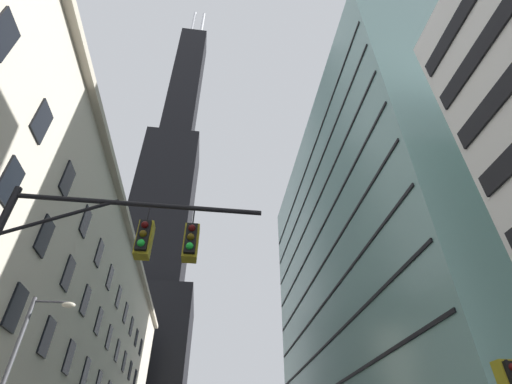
{
  "coord_description": "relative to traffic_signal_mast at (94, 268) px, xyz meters",
  "views": [
    {
      "loc": [
        -1.21,
        -6.81,
        1.5
      ],
      "look_at": [
        1.5,
        14.09,
        17.66
      ],
      "focal_mm": 25.88,
      "sensor_mm": 36.0,
      "label": 1
    }
  ],
  "objects": [
    {
      "name": "glass_office_midrise",
      "position": [
        22.75,
        29.39,
        15.61
      ],
      "size": [
        15.31,
        44.37,
        42.47
      ],
      "color": "gray",
      "rests_on": "ground"
    },
    {
      "name": "station_building",
      "position": [
        -13.56,
        27.4,
        6.39
      ],
      "size": [
        14.09,
        71.14,
        24.08
      ],
      "color": "beige",
      "rests_on": "ground"
    },
    {
      "name": "street_lamppost",
      "position": [
        -4.16,
        7.2,
        -1.16
      ],
      "size": [
        1.81,
        0.32,
        7.29
      ],
      "color": "#47474C",
      "rests_on": "sidewalk_left"
    },
    {
      "name": "traffic_signal_mast",
      "position": [
        0.0,
        0.0,
        0.0
      ],
      "size": [
        7.06,
        0.63,
        7.73
      ],
      "color": "black",
      "rests_on": "sidewalk_left"
    },
    {
      "name": "dark_skyscraper",
      "position": [
        -12.49,
        81.3,
        45.41
      ],
      "size": [
        23.02,
        23.02,
        176.17
      ],
      "color": "black",
      "rests_on": "ground"
    }
  ]
}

